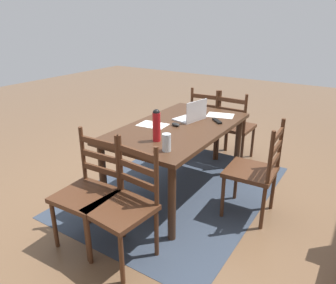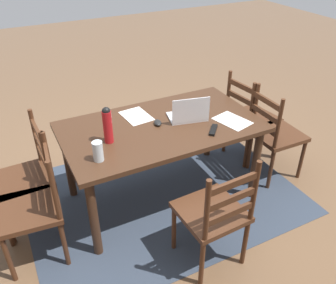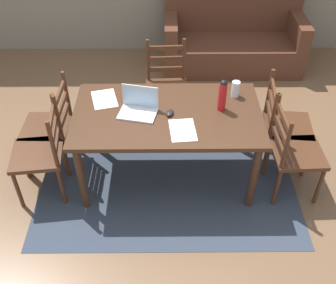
{
  "view_description": "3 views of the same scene",
  "coord_description": "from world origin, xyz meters",
  "px_view_note": "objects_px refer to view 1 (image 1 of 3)",
  "views": [
    {
      "loc": [
        2.69,
        1.6,
        1.81
      ],
      "look_at": [
        -0.02,
        -0.14,
        0.54
      ],
      "focal_mm": 34.23,
      "sensor_mm": 36.0,
      "label": 1
    },
    {
      "loc": [
        1.12,
        2.34,
        2.23
      ],
      "look_at": [
        -0.09,
        -0.06,
        0.53
      ],
      "focal_mm": 38.14,
      "sensor_mm": 36.0,
      "label": 2
    },
    {
      "loc": [
        -0.02,
        -2.84,
        2.9
      ],
      "look_at": [
        0.01,
        -0.05,
        0.47
      ],
      "focal_mm": 43.67,
      "sensor_mm": 36.0,
      "label": 3
    }
  ],
  "objects_px": {
    "chair_right_near": "(89,192)",
    "tv_remote": "(217,121)",
    "chair_left_near": "(209,122)",
    "chair_right_far": "(124,206)",
    "chair_far_head": "(255,171)",
    "laptop": "(192,115)",
    "water_bottle": "(157,125)",
    "chair_left_far": "(234,127)",
    "dining_table": "(178,134)",
    "computer_mouse": "(176,124)",
    "drinking_glass": "(167,142)"
  },
  "relations": [
    {
      "from": "dining_table",
      "to": "chair_left_near",
      "type": "relative_size",
      "value": 1.73
    },
    {
      "from": "chair_left_near",
      "to": "drinking_glass",
      "type": "xyz_separation_m",
      "value": [
        1.73,
        0.44,
        0.37
      ]
    },
    {
      "from": "tv_remote",
      "to": "dining_table",
      "type": "bearing_deg",
      "value": -177.66
    },
    {
      "from": "chair_left_far",
      "to": "tv_remote",
      "type": "relative_size",
      "value": 5.59
    },
    {
      "from": "water_bottle",
      "to": "chair_right_far",
      "type": "bearing_deg",
      "value": 12.12
    },
    {
      "from": "chair_right_near",
      "to": "laptop",
      "type": "xyz_separation_m",
      "value": [
        -1.36,
        0.22,
        0.35
      ]
    },
    {
      "from": "dining_table",
      "to": "chair_right_near",
      "type": "xyz_separation_m",
      "value": [
        1.11,
        -0.19,
        -0.21
      ]
    },
    {
      "from": "laptop",
      "to": "chair_left_near",
      "type": "bearing_deg",
      "value": -166.41
    },
    {
      "from": "chair_left_near",
      "to": "chair_right_near",
      "type": "bearing_deg",
      "value": -0.16
    },
    {
      "from": "dining_table",
      "to": "chair_far_head",
      "type": "relative_size",
      "value": 1.73
    },
    {
      "from": "water_bottle",
      "to": "chair_right_near",
      "type": "bearing_deg",
      "value": -20.74
    },
    {
      "from": "chair_far_head",
      "to": "computer_mouse",
      "type": "height_order",
      "value": "chair_far_head"
    },
    {
      "from": "dining_table",
      "to": "laptop",
      "type": "xyz_separation_m",
      "value": [
        -0.25,
        0.03,
        0.15
      ]
    },
    {
      "from": "dining_table",
      "to": "chair_left_near",
      "type": "bearing_deg",
      "value": -170.69
    },
    {
      "from": "chair_left_near",
      "to": "chair_far_head",
      "type": "bearing_deg",
      "value": 42.6
    },
    {
      "from": "computer_mouse",
      "to": "chair_right_near",
      "type": "bearing_deg",
      "value": 6.93
    },
    {
      "from": "chair_right_far",
      "to": "chair_right_near",
      "type": "height_order",
      "value": "same"
    },
    {
      "from": "chair_left_near",
      "to": "computer_mouse",
      "type": "distance_m",
      "value": 1.19
    },
    {
      "from": "chair_right_near",
      "to": "tv_remote",
      "type": "relative_size",
      "value": 5.59
    },
    {
      "from": "chair_left_near",
      "to": "chair_right_far",
      "type": "distance_m",
      "value": 2.26
    },
    {
      "from": "laptop",
      "to": "tv_remote",
      "type": "height_order",
      "value": "laptop"
    },
    {
      "from": "laptop",
      "to": "dining_table",
      "type": "bearing_deg",
      "value": -6.18
    },
    {
      "from": "chair_right_near",
      "to": "tv_remote",
      "type": "xyz_separation_m",
      "value": [
        -1.45,
        0.47,
        0.31
      ]
    },
    {
      "from": "chair_right_near",
      "to": "water_bottle",
      "type": "distance_m",
      "value": 0.82
    },
    {
      "from": "chair_far_head",
      "to": "laptop",
      "type": "bearing_deg",
      "value": -106.79
    },
    {
      "from": "water_bottle",
      "to": "tv_remote",
      "type": "height_order",
      "value": "water_bottle"
    },
    {
      "from": "chair_left_near",
      "to": "laptop",
      "type": "height_order",
      "value": "laptop"
    },
    {
      "from": "tv_remote",
      "to": "water_bottle",
      "type": "bearing_deg",
      "value": -153.28
    },
    {
      "from": "chair_left_near",
      "to": "chair_far_head",
      "type": "distance_m",
      "value": 1.51
    },
    {
      "from": "chair_left_near",
      "to": "chair_right_far",
      "type": "xyz_separation_m",
      "value": [
        2.23,
        0.37,
        0.0
      ]
    },
    {
      "from": "chair_right_near",
      "to": "chair_left_far",
      "type": "distance_m",
      "value": 2.26
    },
    {
      "from": "drinking_glass",
      "to": "chair_left_near",
      "type": "bearing_deg",
      "value": -165.82
    },
    {
      "from": "laptop",
      "to": "water_bottle",
      "type": "bearing_deg",
      "value": 2.14
    },
    {
      "from": "dining_table",
      "to": "chair_right_near",
      "type": "relative_size",
      "value": 1.73
    },
    {
      "from": "chair_left_near",
      "to": "water_bottle",
      "type": "bearing_deg",
      "value": 8.47
    },
    {
      "from": "chair_left_far",
      "to": "tv_remote",
      "type": "distance_m",
      "value": 0.84
    },
    {
      "from": "chair_left_far",
      "to": "tv_remote",
      "type": "xyz_separation_m",
      "value": [
        0.78,
        0.1,
        0.31
      ]
    },
    {
      "from": "chair_far_head",
      "to": "chair_right_near",
      "type": "height_order",
      "value": "same"
    },
    {
      "from": "chair_left_near",
      "to": "computer_mouse",
      "type": "height_order",
      "value": "chair_left_near"
    },
    {
      "from": "drinking_glass",
      "to": "chair_right_near",
      "type": "bearing_deg",
      "value": -41.96
    },
    {
      "from": "water_bottle",
      "to": "computer_mouse",
      "type": "height_order",
      "value": "water_bottle"
    },
    {
      "from": "chair_right_near",
      "to": "laptop",
      "type": "bearing_deg",
      "value": 171.0
    },
    {
      "from": "dining_table",
      "to": "chair_left_near",
      "type": "xyz_separation_m",
      "value": [
        -1.11,
        -0.18,
        -0.21
      ]
    },
    {
      "from": "chair_right_near",
      "to": "laptop",
      "type": "height_order",
      "value": "laptop"
    },
    {
      "from": "water_bottle",
      "to": "chair_left_far",
      "type": "bearing_deg",
      "value": 175.22
    },
    {
      "from": "dining_table",
      "to": "computer_mouse",
      "type": "height_order",
      "value": "computer_mouse"
    },
    {
      "from": "drinking_glass",
      "to": "water_bottle",
      "type": "bearing_deg",
      "value": -126.03
    },
    {
      "from": "chair_far_head",
      "to": "chair_left_far",
      "type": "relative_size",
      "value": 1.0
    },
    {
      "from": "chair_right_near",
      "to": "computer_mouse",
      "type": "distance_m",
      "value": 1.15
    },
    {
      "from": "laptop",
      "to": "tv_remote",
      "type": "xyz_separation_m",
      "value": [
        -0.09,
        0.25,
        -0.05
      ]
    }
  ]
}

